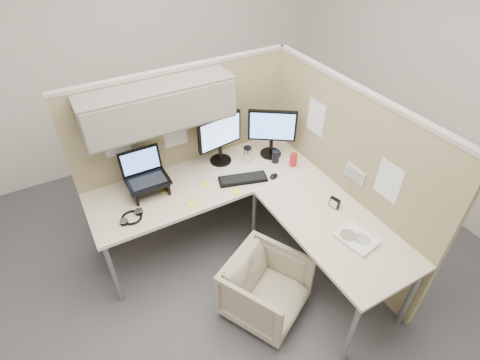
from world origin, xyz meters
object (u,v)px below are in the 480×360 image
monitor_left (220,136)px  keyboard (243,179)px  desk (250,202)px  office_chair (266,286)px

monitor_left → keyboard: (0.04, -0.35, -0.26)m
desk → keyboard: keyboard is taller
desk → office_chair: size_ratio=3.40×
desk → monitor_left: size_ratio=4.29×
office_chair → monitor_left: (0.19, 1.13, 0.71)m
office_chair → keyboard: 0.93m
desk → monitor_left: bearing=87.1°
desk → office_chair: bearing=-106.7°
desk → monitor_left: (0.03, 0.59, 0.32)m
desk → keyboard: size_ratio=4.75×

